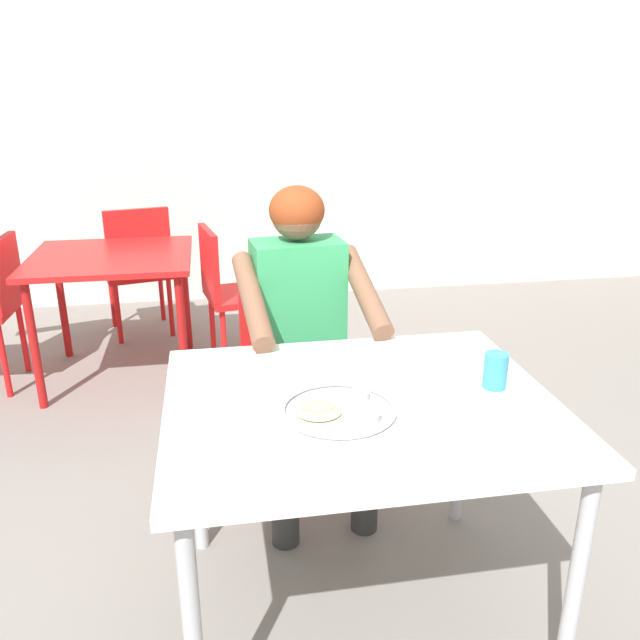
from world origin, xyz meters
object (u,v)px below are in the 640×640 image
chair_foreground (293,357)px  diner_foreground (304,321)px  table_foreground (360,423)px  thali_tray (339,410)px  drinking_cup (496,369)px  chair_red_far (138,264)px  chair_red_right (229,287)px  table_background_red (112,270)px

chair_foreground → diner_foreground: (0.02, -0.22, 0.24)m
table_foreground → chair_foreground: (-0.08, 0.90, -0.17)m
thali_tray → drinking_cup: drinking_cup is taller
drinking_cup → chair_red_far: (-1.25, 2.55, -0.31)m
drinking_cup → chair_red_right: (-0.70, 1.95, -0.31)m
table_foreground → table_background_red: table_foreground is taller
drinking_cup → chair_foreground: size_ratio=0.13×
table_background_red → chair_red_right: 0.64m
drinking_cup → diner_foreground: diner_foreground is taller
diner_foreground → table_background_red: bearing=124.2°
chair_foreground → chair_red_far: (-0.78, 1.67, -0.01)m
thali_tray → chair_red_right: bearing=96.3°
chair_foreground → diner_foreground: size_ratio=0.68×
chair_red_right → chair_red_far: (-0.55, 0.61, 0.00)m
table_foreground → diner_foreground: diner_foreground is taller
diner_foreground → chair_red_far: size_ratio=1.43×
thali_tray → chair_foreground: 1.00m
thali_tray → chair_red_right: chair_red_right is taller
drinking_cup → chair_red_far: chair_red_far is taller
chair_red_far → drinking_cup: bearing=-63.9°
chair_red_right → chair_red_far: size_ratio=0.96×
table_foreground → drinking_cup: bearing=1.6°
diner_foreground → chair_red_far: (-0.79, 1.89, -0.24)m
table_background_red → chair_red_right: bearing=1.2°
drinking_cup → table_background_red: bearing=124.3°
table_foreground → chair_red_far: chair_red_far is taller
thali_tray → drinking_cup: 0.48m
thali_tray → chair_foreground: (0.00, 0.96, -0.26)m
table_foreground → diner_foreground: (-0.06, 0.67, 0.07)m
chair_foreground → chair_red_right: chair_foreground is taller
chair_foreground → chair_red_right: (-0.22, 1.06, -0.01)m
table_foreground → chair_red_right: size_ratio=1.30×
thali_tray → table_background_red: 2.19m
diner_foreground → chair_red_far: bearing=112.8°
chair_foreground → chair_red_far: bearing=114.9°
table_foreground → diner_foreground: bearing=95.1°
diner_foreground → chair_foreground: bearing=94.2°
drinking_cup → chair_red_right: 2.09m
chair_red_far → chair_red_right: bearing=-47.6°
chair_foreground → table_background_red: size_ratio=0.98×
diner_foreground → thali_tray: bearing=-91.3°
table_foreground → chair_red_far: 2.71m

